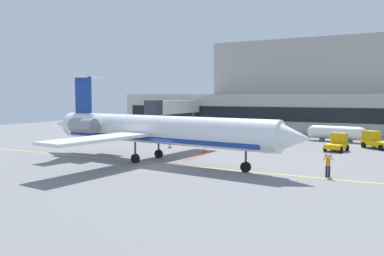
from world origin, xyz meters
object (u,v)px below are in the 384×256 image
Objects in this scene: pushback_tractor at (338,143)px; marshaller at (328,165)px; regional_jet at (153,130)px; baggage_tug at (375,141)px; fuel_tank at (336,133)px.

marshaller is at bearing -86.16° from pushback_tractor.
regional_jet reaches higher than marshaller.
fuel_tank is (-5.34, 5.76, 0.30)m from baggage_tug.
baggage_tug is at bearing 46.49° from regional_jet.
fuel_tank reaches higher than marshaller.
pushback_tractor is 1.77× the size of marshaller.
fuel_tank is at bearing 61.47° from regional_jet.
marshaller is at bearing -84.73° from fuel_tank.
regional_jet is 30.38m from fuel_tank.
pushback_tractor is at bearing 45.95° from regional_jet.
marshaller is (2.47, -26.76, -0.27)m from fuel_tank.
baggage_tug is 6.01m from pushback_tractor.
pushback_tractor is 0.42× the size of fuel_tank.
pushback_tractor is at bearing -131.48° from baggage_tug.
regional_jet reaches higher than baggage_tug.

